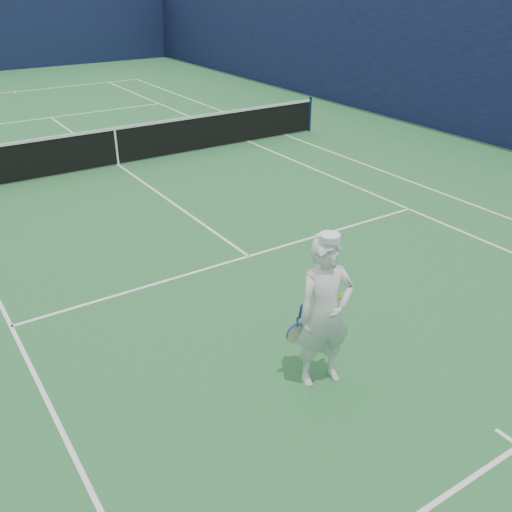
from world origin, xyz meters
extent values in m
plane|color=#276835|center=(0.00, 0.00, 0.00)|extent=(80.00, 80.00, 0.00)
cube|color=white|center=(0.00, 11.88, 0.00)|extent=(11.03, 0.06, 0.01)
cube|color=white|center=(5.49, 0.00, 0.00)|extent=(0.06, 23.83, 0.01)
cube|color=white|center=(4.12, 0.00, 0.00)|extent=(0.06, 23.77, 0.01)
cube|color=white|center=(0.00, 6.40, 0.00)|extent=(8.23, 0.06, 0.01)
cube|color=white|center=(0.00, -6.40, 0.00)|extent=(8.23, 0.06, 0.01)
cube|color=white|center=(0.00, 0.00, 0.00)|extent=(0.06, 12.80, 0.01)
cube|color=white|center=(0.00, 11.73, 0.00)|extent=(0.06, 0.30, 0.01)
cube|color=white|center=(0.00, -11.73, 0.00)|extent=(0.06, 0.30, 0.01)
cube|color=#0F1539|center=(10.00, 0.00, 2.00)|extent=(0.12, 36.12, 4.00)
cylinder|color=#141E4C|center=(6.40, 0.00, 0.54)|extent=(0.09, 0.09, 1.07)
cube|color=black|center=(0.00, 0.00, 0.50)|extent=(12.79, 0.02, 0.92)
cube|color=white|center=(0.00, 0.00, 0.97)|extent=(12.79, 0.04, 0.07)
cube|color=white|center=(0.00, 0.00, 0.47)|extent=(0.05, 0.03, 0.94)
imported|color=white|center=(-1.08, -9.79, 0.98)|extent=(0.80, 0.62, 1.96)
cylinder|color=white|center=(-1.08, -9.79, 1.98)|extent=(0.24, 0.24, 0.08)
cube|color=white|center=(-1.05, -9.66, 1.95)|extent=(0.20, 0.14, 0.02)
cylinder|color=navy|center=(-1.34, -9.65, 1.02)|extent=(0.05, 0.10, 0.22)
cube|color=#1F57AC|center=(-1.34, -9.59, 0.84)|extent=(0.03, 0.02, 0.14)
torus|color=#1F57AC|center=(-1.31, -9.53, 0.63)|extent=(0.31, 0.16, 0.29)
cube|color=beige|center=(-1.31, -9.53, 0.63)|extent=(0.21, 0.05, 0.30)
sphere|color=#ADCC17|center=(-0.81, -9.75, 1.08)|extent=(0.07, 0.07, 0.07)
sphere|color=#ADCC17|center=(-0.76, -9.74, 1.11)|extent=(0.07, 0.07, 0.07)
camera|label=1|loc=(-4.94, -14.15, 4.67)|focal=40.00mm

